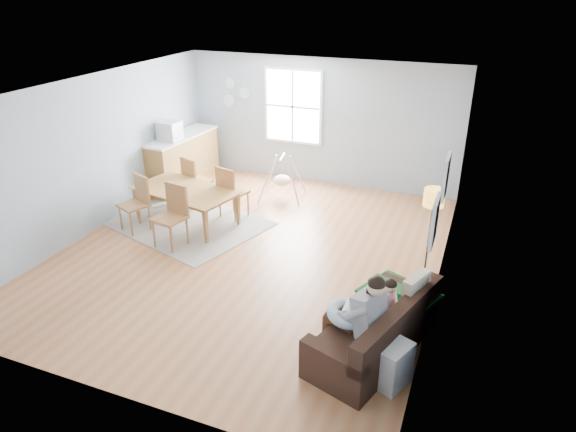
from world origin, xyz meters
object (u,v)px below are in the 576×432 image
at_px(sofa, 378,334).
at_px(toddler, 383,299).
at_px(dining_table, 186,207).
at_px(chair_sw, 137,199).
at_px(father, 359,314).
at_px(storage_cube, 386,361).
at_px(chair_nw, 194,178).
at_px(monitor, 169,131).
at_px(chair_se, 173,211).
at_px(counter, 183,160).
at_px(chair_ne, 230,189).
at_px(baby_swing, 282,180).
at_px(floor_lamp, 433,206).

bearing_deg(sofa, toddler, 93.44).
relative_size(dining_table, chair_sw, 1.89).
xyz_separation_m(father, storage_cube, (0.39, -0.21, -0.40)).
height_order(storage_cube, chair_nw, chair_nw).
bearing_deg(sofa, chair_sw, 159.41).
xyz_separation_m(storage_cube, chair_sw, (-4.95, 2.22, 0.32)).
height_order(dining_table, monitor, monitor).
relative_size(chair_se, counter, 0.53).
height_order(chair_ne, baby_swing, chair_ne).
bearing_deg(floor_lamp, monitor, 163.21).
distance_m(sofa, monitor, 6.43).
distance_m(counter, monitor, 0.84).
xyz_separation_m(chair_ne, counter, (-1.77, 1.20, -0.03)).
distance_m(dining_table, monitor, 1.98).
bearing_deg(chair_se, father, -25.47).
relative_size(storage_cube, chair_sw, 0.59).
height_order(father, chair_se, father).
xyz_separation_m(toddler, counter, (-5.19, 3.80, -0.09)).
xyz_separation_m(father, dining_table, (-3.90, 2.51, -0.33)).
bearing_deg(toddler, storage_cube, -72.23).
relative_size(sofa, storage_cube, 3.45).
distance_m(floor_lamp, counter, 5.90).
bearing_deg(chair_nw, counter, 132.10).
bearing_deg(chair_ne, chair_se, -107.66).
xyz_separation_m(monitor, baby_swing, (2.30, 0.47, -0.91)).
distance_m(father, baby_swing, 5.09).
distance_m(storage_cube, chair_nw, 5.78).
height_order(sofa, floor_lamp, floor_lamp).
distance_m(storage_cube, counter, 6.98).
distance_m(father, floor_lamp, 2.29).
xyz_separation_m(floor_lamp, dining_table, (-4.40, 0.34, -0.88)).
relative_size(toddler, chair_ne, 0.74).
relative_size(father, counter, 0.61).
bearing_deg(dining_table, monitor, 142.34).
xyz_separation_m(chair_sw, counter, (-0.44, 2.20, -0.01)).
bearing_deg(chair_nw, chair_sw, -106.33).
distance_m(toddler, chair_ne, 4.29).
bearing_deg(storage_cube, chair_sw, 155.84).
bearing_deg(dining_table, father, -20.53).
relative_size(dining_table, chair_nw, 1.90).
height_order(floor_lamp, baby_swing, floor_lamp).
bearing_deg(dining_table, chair_ne, 48.76).
height_order(chair_nw, counter, counter).
bearing_deg(chair_se, chair_ne, 72.34).
relative_size(sofa, baby_swing, 1.98).
distance_m(sofa, dining_table, 4.70).
relative_size(father, storage_cube, 2.08).
bearing_deg(floor_lamp, chair_se, -173.98).
bearing_deg(storage_cube, baby_swing, 124.44).
relative_size(chair_sw, baby_swing, 0.97).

